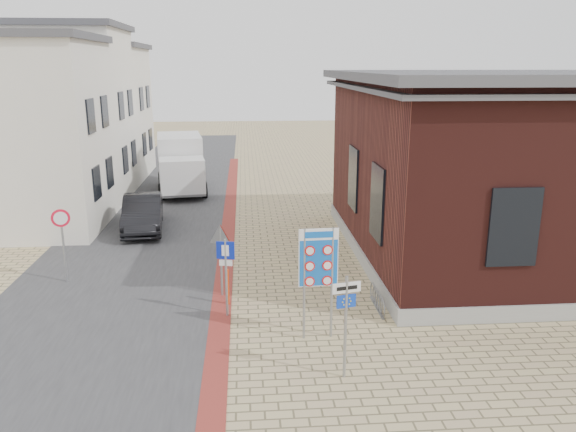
{
  "coord_description": "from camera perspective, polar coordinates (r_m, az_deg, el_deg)",
  "views": [
    {
      "loc": [
        -1.21,
        -13.01,
        7.05
      ],
      "look_at": [
        0.18,
        4.82,
        2.2
      ],
      "focal_mm": 35.0,
      "sensor_mm": 36.0,
      "label": 1
    }
  ],
  "objects": [
    {
      "name": "bike_rack",
      "position": [
        17.1,
        9.06,
        -8.42
      ],
      "size": [
        0.08,
        1.8,
        0.6
      ],
      "color": "slate",
      "rests_on": "ground"
    },
    {
      "name": "box_truck",
      "position": [
        32.51,
        -10.86,
        5.27
      ],
      "size": [
        3.2,
        6.27,
        3.13
      ],
      "rotation": [
        0.0,
        0.0,
        0.14
      ],
      "color": "slate",
      "rests_on": "ground"
    },
    {
      "name": "parking_sign",
      "position": [
        15.99,
        -6.33,
        -4.94
      ],
      "size": [
        0.51,
        0.14,
        2.33
      ],
      "rotation": [
        0.0,
        0.0,
        -0.2
      ],
      "color": "gray",
      "rests_on": "ground"
    },
    {
      "name": "sedan",
      "position": [
        25.33,
        -14.53,
        0.29
      ],
      "size": [
        2.14,
        4.77,
        1.52
      ],
      "primitive_type": "imported",
      "rotation": [
        0.0,
        0.0,
        0.12
      ],
      "color": "black",
      "rests_on": "ground"
    },
    {
      "name": "townhouse_mid",
      "position": [
        32.61,
        -22.25,
        9.69
      ],
      "size": [
        7.4,
        6.4,
        9.1
      ],
      "color": "white",
      "rests_on": "ground"
    },
    {
      "name": "ground",
      "position": [
        14.85,
        0.77,
        -13.17
      ],
      "size": [
        120.0,
        120.0,
        0.0
      ],
      "primitive_type": "plane",
      "color": "tan",
      "rests_on": "ground"
    },
    {
      "name": "speed_sign",
      "position": [
        19.79,
        -21.95,
        -1.64
      ],
      "size": [
        0.58,
        0.17,
        2.52
      ],
      "rotation": [
        0.0,
        0.0,
        0.24
      ],
      "color": "gray",
      "rests_on": "ground"
    },
    {
      "name": "townhouse_far",
      "position": [
        38.39,
        -19.53,
        10.0
      ],
      "size": [
        7.4,
        6.4,
        8.3
      ],
      "color": "white",
      "rests_on": "ground"
    },
    {
      "name": "road_strip",
      "position": [
        29.2,
        -12.78,
        0.83
      ],
      "size": [
        7.0,
        60.0,
        0.02
      ],
      "primitive_type": "cube",
      "color": "#38383A",
      "rests_on": "ground"
    },
    {
      "name": "bollard",
      "position": [
        17.1,
        -6.15,
        -7.21
      ],
      "size": [
        0.13,
        0.13,
        1.13
      ],
      "primitive_type": "cylinder",
      "rotation": [
        0.0,
        0.0,
        -0.28
      ],
      "color": "red",
      "rests_on": "ground"
    },
    {
      "name": "townhouse_near",
      "position": [
        27.01,
        -25.91,
        7.53
      ],
      "size": [
        7.4,
        6.4,
        8.3
      ],
      "color": "white",
      "rests_on": "ground"
    },
    {
      "name": "border_sign",
      "position": [
        14.48,
        3.11,
        -4.48
      ],
      "size": [
        1.04,
        0.11,
        3.03
      ],
      "rotation": [
        0.0,
        0.0,
        0.06
      ],
      "color": "gray",
      "rests_on": "ground"
    },
    {
      "name": "brick_building",
      "position": [
        22.75,
        22.34,
        5.01
      ],
      "size": [
        13.0,
        13.0,
        6.8
      ],
      "color": "gray",
      "rests_on": "ground"
    },
    {
      "name": "essen_sign",
      "position": [
        12.9,
        5.9,
        -9.59
      ],
      "size": [
        0.67,
        0.19,
        2.5
      ],
      "rotation": [
        0.0,
        0.0,
        0.22
      ],
      "color": "gray",
      "rests_on": "ground"
    },
    {
      "name": "curb_strip",
      "position": [
        24.08,
        -6.16,
        -1.92
      ],
      "size": [
        0.6,
        40.0,
        0.02
      ],
      "primitive_type": "cube",
      "color": "maroon",
      "rests_on": "ground"
    },
    {
      "name": "yield_sign",
      "position": [
        17.37,
        -6.86,
        -2.78
      ],
      "size": [
        0.78,
        0.34,
        2.28
      ],
      "rotation": [
        0.0,
        0.0,
        -0.36
      ],
      "color": "gray",
      "rests_on": "ground"
    }
  ]
}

